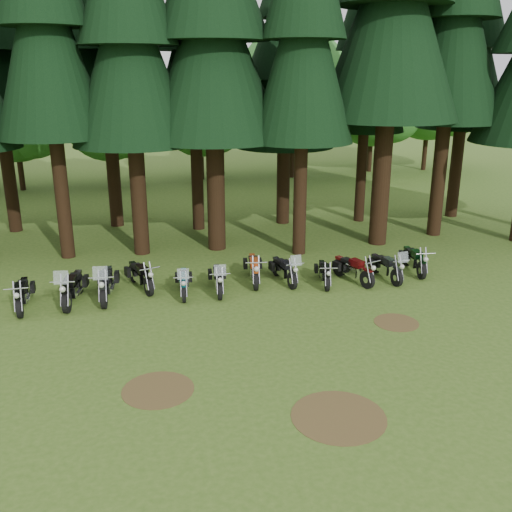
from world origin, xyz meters
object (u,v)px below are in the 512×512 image
(motorcycle_0, at_px, (22,295))
(motorcycle_3, at_px, (141,276))
(motorcycle_5, at_px, (218,280))
(motorcycle_4, at_px, (184,283))
(motorcycle_8, at_px, (324,274))
(motorcycle_6, at_px, (254,270))
(motorcycle_9, at_px, (353,270))
(motorcycle_7, at_px, (284,271))
(motorcycle_1, at_px, (72,288))
(motorcycle_2, at_px, (106,284))
(motorcycle_11, at_px, (414,260))
(motorcycle_10, at_px, (386,268))

(motorcycle_0, distance_m, motorcycle_3, 3.99)
(motorcycle_5, bearing_deg, motorcycle_4, -175.40)
(motorcycle_0, xyz_separation_m, motorcycle_3, (3.86, 1.02, 0.00))
(motorcycle_3, distance_m, motorcycle_8, 6.71)
(motorcycle_3, bearing_deg, motorcycle_5, -37.08)
(motorcycle_6, relative_size, motorcycle_9, 1.09)
(motorcycle_4, distance_m, motorcycle_7, 3.80)
(motorcycle_3, bearing_deg, motorcycle_6, -21.00)
(motorcycle_1, relative_size, motorcycle_6, 1.06)
(motorcycle_7, bearing_deg, motorcycle_9, -19.28)
(motorcycle_3, xyz_separation_m, motorcycle_8, (6.64, -0.90, -0.07))
(motorcycle_2, xyz_separation_m, motorcycle_7, (6.41, 0.32, -0.07))
(motorcycle_6, relative_size, motorcycle_11, 1.03)
(motorcycle_0, height_order, motorcycle_3, motorcycle_3)
(motorcycle_7, bearing_deg, motorcycle_3, 166.60)
(motorcycle_2, bearing_deg, motorcycle_7, 6.56)
(motorcycle_6, xyz_separation_m, motorcycle_7, (1.10, -0.27, -0.03))
(motorcycle_10, height_order, motorcycle_11, motorcycle_10)
(motorcycle_10, bearing_deg, motorcycle_5, 172.05)
(motorcycle_0, height_order, motorcycle_4, motorcycle_4)
(motorcycle_8, height_order, motorcycle_11, motorcycle_11)
(motorcycle_4, xyz_separation_m, motorcycle_7, (3.77, 0.48, 0.02))
(motorcycle_3, distance_m, motorcycle_4, 1.73)
(motorcycle_3, xyz_separation_m, motorcycle_10, (9.07, -0.88, -0.00))
(motorcycle_5, xyz_separation_m, motorcycle_6, (1.45, 0.74, 0.03))
(motorcycle_5, xyz_separation_m, motorcycle_10, (6.37, -0.00, 0.01))
(motorcycle_4, bearing_deg, motorcycle_6, 20.24)
(motorcycle_4, bearing_deg, motorcycle_9, 4.61)
(motorcycle_0, xyz_separation_m, motorcycle_7, (9.10, 0.60, -0.01))
(motorcycle_3, height_order, motorcycle_7, motorcycle_7)
(motorcycle_2, height_order, motorcycle_3, motorcycle_2)
(motorcycle_2, distance_m, motorcycle_8, 7.81)
(motorcycle_3, bearing_deg, motorcycle_4, -50.35)
(motorcycle_4, bearing_deg, motorcycle_2, -179.10)
(motorcycle_7, height_order, motorcycle_11, motorcycle_7)
(motorcycle_4, height_order, motorcycle_10, motorcycle_10)
(motorcycle_4, bearing_deg, motorcycle_10, 4.57)
(motorcycle_3, height_order, motorcycle_10, motorcycle_10)
(motorcycle_11, bearing_deg, motorcycle_7, -173.42)
(motorcycle_8, bearing_deg, motorcycle_5, -170.62)
(motorcycle_11, bearing_deg, motorcycle_4, -170.80)
(motorcycle_2, xyz_separation_m, motorcycle_5, (3.86, -0.14, -0.07))
(motorcycle_10, bearing_deg, motorcycle_1, 172.06)
(motorcycle_3, distance_m, motorcycle_11, 10.50)
(motorcycle_6, bearing_deg, motorcycle_11, 5.08)
(motorcycle_3, relative_size, motorcycle_10, 0.98)
(motorcycle_1, distance_m, motorcycle_5, 4.97)
(motorcycle_0, relative_size, motorcycle_8, 1.16)
(motorcycle_1, relative_size, motorcycle_5, 1.14)
(motorcycle_5, xyz_separation_m, motorcycle_11, (7.80, 0.56, 0.01))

